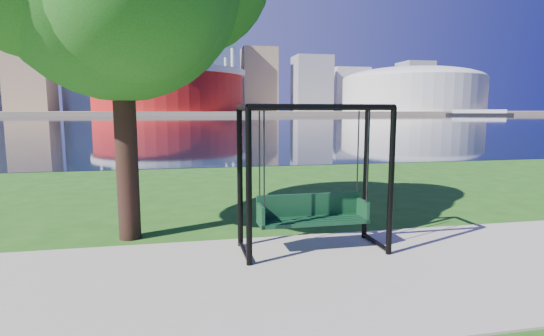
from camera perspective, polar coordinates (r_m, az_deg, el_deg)
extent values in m
plane|color=#1E5114|center=(6.95, 2.05, -13.01)|extent=(900.00, 900.00, 0.00)
cube|color=#9E937F|center=(6.49, 3.11, -14.41)|extent=(120.00, 4.00, 0.03)
cube|color=black|center=(108.36, -10.70, 6.31)|extent=(900.00, 180.00, 0.02)
cube|color=#937F60|center=(312.32, -11.26, 7.32)|extent=(900.00, 228.00, 2.00)
cylinder|color=maroon|center=(241.70, -13.66, 10.02)|extent=(80.00, 80.00, 22.00)
cylinder|color=silver|center=(242.30, -13.73, 12.26)|extent=(83.00, 83.00, 3.00)
cylinder|color=silver|center=(261.92, -6.19, 11.09)|extent=(2.00, 2.00, 32.00)
cylinder|color=silver|center=(264.04, -20.82, 10.61)|extent=(2.00, 2.00, 32.00)
cylinder|color=silver|center=(226.67, -22.38, 11.09)|extent=(2.00, 2.00, 32.00)
cylinder|color=silver|center=(224.19, -5.27, 11.68)|extent=(2.00, 2.00, 32.00)
cylinder|color=beige|center=(277.42, 18.29, 9.32)|extent=(84.00, 84.00, 20.00)
ellipsoid|color=beige|center=(277.88, 18.37, 11.17)|extent=(84.00, 84.00, 15.12)
cube|color=#998466|center=(324.69, -30.02, 14.43)|extent=(26.00, 26.00, 88.00)
cube|color=slate|center=(341.57, -23.75, 15.01)|extent=(30.00, 24.00, 95.00)
cube|color=gray|center=(315.69, -18.94, 13.79)|extent=(24.00, 24.00, 72.00)
cube|color=silver|center=(343.70, -13.19, 14.14)|extent=(32.00, 28.00, 80.00)
cube|color=slate|center=(318.71, -6.80, 12.82)|extent=(22.00, 22.00, 58.00)
cube|color=#998466|center=(336.93, -1.80, 11.74)|extent=(26.00, 26.00, 48.00)
cube|color=gray|center=(336.13, 5.36, 11.20)|extent=(28.00, 24.00, 42.00)
cube|color=silver|center=(372.67, 10.22, 10.31)|extent=(30.00, 26.00, 36.00)
cube|color=gray|center=(376.37, 18.59, 10.31)|extent=(24.00, 24.00, 40.00)
cube|color=#998466|center=(409.94, 22.42, 9.33)|extent=(26.00, 26.00, 32.00)
cylinder|color=black|center=(6.58, -3.13, -2.81)|extent=(0.10, 0.10, 2.52)
cylinder|color=black|center=(7.36, 15.72, -1.98)|extent=(0.10, 0.10, 2.52)
cylinder|color=black|center=(7.54, -4.33, -1.47)|extent=(0.10, 0.10, 2.52)
cylinder|color=black|center=(8.22, 12.51, -0.86)|extent=(0.10, 0.10, 2.52)
cylinder|color=black|center=(6.77, 6.99, 8.14)|extent=(2.41, 0.14, 0.10)
cylinder|color=black|center=(7.71, 4.55, 8.11)|extent=(2.41, 0.14, 0.10)
cylinder|color=black|center=(6.96, -3.87, 8.16)|extent=(0.11, 0.99, 0.10)
cylinder|color=black|center=(7.35, -3.69, -11.11)|extent=(0.09, 0.99, 0.08)
cylinder|color=black|center=(7.69, 14.33, 7.90)|extent=(0.11, 0.99, 0.10)
cylinder|color=black|center=(8.05, 13.74, -9.64)|extent=(0.09, 0.99, 0.08)
cube|color=black|center=(7.49, 5.49, -7.12)|extent=(1.92, 0.52, 0.07)
cube|color=black|center=(7.63, 5.02, -4.98)|extent=(1.91, 0.08, 0.42)
cube|color=black|center=(7.22, -1.53, -6.38)|extent=(0.06, 0.49, 0.37)
cube|color=black|center=(7.77, 12.03, -5.53)|extent=(0.06, 0.49, 0.37)
cylinder|color=#2C2C30|center=(6.86, -1.07, 1.09)|extent=(0.03, 0.03, 1.59)
cylinder|color=#2C2C30|center=(7.42, 12.73, 1.41)|extent=(0.03, 0.03, 1.59)
cylinder|color=#2C2C30|center=(7.25, -1.69, 1.45)|extent=(0.03, 0.03, 1.59)
cylinder|color=#2C2C30|center=(7.79, 11.48, 1.73)|extent=(0.03, 0.03, 1.59)
cylinder|color=black|center=(8.45, -19.09, 4.60)|extent=(0.41, 0.41, 4.12)
cube|color=black|center=(234.82, 26.04, 6.50)|extent=(30.06, 19.30, 1.18)
cube|color=silver|center=(234.81, 26.06, 6.86)|extent=(24.09, 15.53, 1.77)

